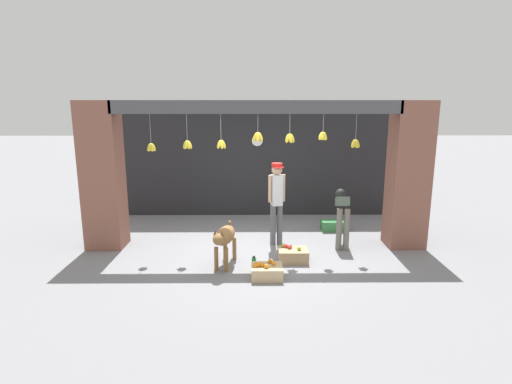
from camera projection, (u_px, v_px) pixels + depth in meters
ground_plane at (256, 251)px, 7.63m from camera, size 60.00×60.00×0.00m
shop_back_wall at (255, 160)px, 9.89m from camera, size 7.15×0.12×2.81m
shop_pillar_left at (103, 176)px, 7.60m from camera, size 0.70×0.60×2.81m
shop_pillar_right at (408, 175)px, 7.65m from camera, size 0.70×0.60×2.81m
storefront_awning at (256, 110)px, 7.18m from camera, size 5.25×0.29×0.93m
dog at (225, 237)px, 6.81m from camera, size 0.43×1.04×0.75m
shopkeeper at (277, 197)px, 7.79m from camera, size 0.33×0.29×1.64m
worker_stooping at (342, 211)px, 7.75m from camera, size 0.30×0.82×1.07m
fruit_crate_oranges at (267, 271)px, 6.41m from camera, size 0.50×0.41×0.27m
fruit_crate_apples at (293, 255)px, 7.10m from camera, size 0.52×0.39×0.29m
produce_box_green at (333, 225)px, 8.86m from camera, size 0.52×0.33×0.22m
water_bottle at (254, 264)px, 6.70m from camera, size 0.08×0.08×0.25m
wall_clock at (257, 141)px, 9.72m from camera, size 0.28×0.03×0.28m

